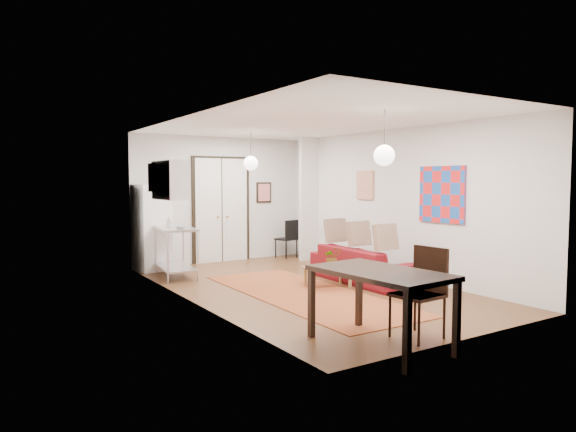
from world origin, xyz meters
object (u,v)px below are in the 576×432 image
sofa (363,264)px  coffee_table (328,270)px  dining_table (380,279)px  fridge (152,228)px  black_side_chair (284,235)px  kitchen_counter (176,244)px  dining_chair_far (411,284)px  dining_chair_near (411,284)px

sofa → coffee_table: sofa is taller
sofa → dining_table: size_ratio=1.36×
fridge → black_side_chair: 3.36m
sofa → coffee_table: bearing=91.8°
kitchen_counter → fridge: (-0.17, 0.98, 0.26)m
coffee_table → kitchen_counter: 3.08m
kitchen_counter → dining_chair_far: 5.32m
dining_chair_near → dining_chair_far: same height
dining_table → kitchen_counter: bearing=95.1°
sofa → coffee_table: (-0.82, -0.00, -0.02)m
dining_chair_near → dining_chair_far: size_ratio=1.00×
kitchen_counter → dining_chair_near: bearing=-70.4°
sofa → dining_chair_far: (-1.70, -2.86, 0.31)m
kitchen_counter → black_side_chair: (3.17, 1.06, -0.10)m
fridge → coffee_table: bearing=-65.5°
coffee_table → dining_chair_near: 3.01m
fridge → dining_chair_far: bearing=-86.6°
dining_chair_near → black_side_chair: 6.62m
dining_chair_far → black_side_chair: bearing=157.3°
dining_chair_near → sofa: bearing=145.1°
coffee_table → dining_table: dining_table is taller
fridge → black_side_chair: size_ratio=1.94×
coffee_table → kitchen_counter: bearing=129.7°
coffee_table → black_side_chair: 3.64m
coffee_table → fridge: 3.99m
fridge → dining_chair_near: size_ratio=1.67×
coffee_table → dining_table: (-1.48, -2.97, 0.47)m
sofa → dining_chair_near: 3.34m
dining_chair_near → coffee_table: bearing=158.7°
sofa → black_side_chair: 3.45m
sofa → fridge: fridge is taller
fridge → black_side_chair: fridge is taller
dining_table → black_side_chair: black_side_chair is taller
coffee_table → kitchen_counter: size_ratio=0.65×
sofa → black_side_chair: size_ratio=2.42×
kitchen_counter → fridge: bearing=107.9°
coffee_table → fridge: fridge is taller
coffee_table → dining_table: size_ratio=0.53×
sofa → dining_table: 3.79m
kitchen_counter → dining_table: size_ratio=0.82×
fridge → dining_table: size_ratio=1.10×
kitchen_counter → dining_chair_far: size_ratio=1.24×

